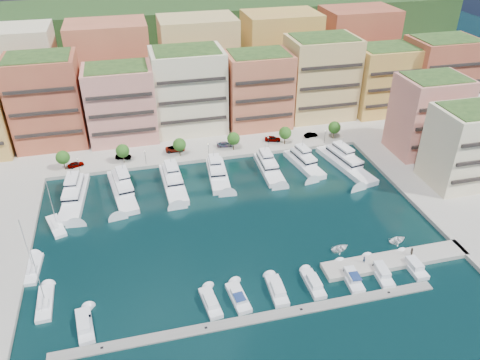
{
  "coord_description": "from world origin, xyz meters",
  "views": [
    {
      "loc": [
        -19.82,
        -86.96,
        66.31
      ],
      "look_at": [
        3.76,
        8.43,
        6.0
      ],
      "focal_mm": 35.0,
      "sensor_mm": 36.0,
      "label": 1
    }
  ],
  "objects_px": {
    "tree_0": "(63,157)",
    "tender_2": "(398,240)",
    "lamppost_3": "(268,141)",
    "car_3": "(225,144)",
    "person_0": "(364,259)",
    "sailboat_2": "(56,227)",
    "cruiser_3": "(211,303)",
    "yacht_2": "(173,181)",
    "car_5": "(311,135)",
    "cruiser_9": "(413,266)",
    "person_1": "(411,252)",
    "tree_4": "(285,133)",
    "lamppost_4": "(325,135)",
    "cruiser_6": "(313,284)",
    "tree_3": "(234,139)",
    "sailboat_1": "(33,270)",
    "cruiser_8": "(380,272)",
    "car_4": "(273,139)",
    "tree_5": "(334,128)",
    "cruiser_4": "(238,298)",
    "tree_1": "(123,151)",
    "lamppost_2": "(208,148)",
    "car_1": "(123,156)",
    "yacht_6": "(344,162)",
    "lamppost_1": "(145,155)",
    "sailboat_0": "(45,304)",
    "yacht_3": "(217,173)",
    "lamppost_0": "(78,163)",
    "car_2": "(175,149)",
    "yacht_1": "(122,189)",
    "yacht_5": "(303,162)",
    "cruiser_5": "(277,291)",
    "cruiser_7": "(351,277)",
    "tender_0": "(340,248)",
    "cruiser_0": "(85,326)"
  },
  "relations": [
    {
      "from": "tree_0",
      "to": "tender_2",
      "type": "relative_size",
      "value": 1.36
    },
    {
      "from": "lamppost_3",
      "to": "car_3",
      "type": "relative_size",
      "value": 0.86
    },
    {
      "from": "tender_2",
      "to": "person_0",
      "type": "bearing_deg",
      "value": 103.7
    },
    {
      "from": "sailboat_2",
      "to": "cruiser_3",
      "type": "bearing_deg",
      "value": -46.65
    },
    {
      "from": "yacht_2",
      "to": "car_5",
      "type": "relative_size",
      "value": 4.66
    },
    {
      "from": "cruiser_9",
      "to": "person_1",
      "type": "height_order",
      "value": "person_1"
    },
    {
      "from": "tree_4",
      "to": "car_3",
      "type": "xyz_separation_m",
      "value": [
        -18.06,
        2.86,
        -3.03
      ]
    },
    {
      "from": "lamppost_4",
      "to": "cruiser_6",
      "type": "bearing_deg",
      "value": -114.54
    },
    {
      "from": "tree_3",
      "to": "tree_4",
      "type": "distance_m",
      "value": 16.0
    },
    {
      "from": "tree_3",
      "to": "sailboat_1",
      "type": "xyz_separation_m",
      "value": [
        -51.83,
        -40.18,
        -4.43
      ]
    },
    {
      "from": "cruiser_8",
      "to": "car_4",
      "type": "relative_size",
      "value": 1.9
    },
    {
      "from": "tree_5",
      "to": "lamppost_4",
      "type": "distance_m",
      "value": 4.7
    },
    {
      "from": "person_1",
      "to": "cruiser_3",
      "type": "bearing_deg",
      "value": -25.46
    },
    {
      "from": "cruiser_4",
      "to": "person_0",
      "type": "relative_size",
      "value": 5.12
    },
    {
      "from": "tender_2",
      "to": "tree_1",
      "type": "bearing_deg",
      "value": 36.82
    },
    {
      "from": "lamppost_2",
      "to": "car_3",
      "type": "bearing_deg",
      "value": 41.0
    },
    {
      "from": "car_1",
      "to": "car_4",
      "type": "distance_m",
      "value": 45.2
    },
    {
      "from": "lamppost_2",
      "to": "cruiser_9",
      "type": "distance_m",
      "value": 64.65
    },
    {
      "from": "lamppost_4",
      "to": "tender_2",
      "type": "xyz_separation_m",
      "value": [
        -2.04,
        -47.26,
        -3.39
      ]
    },
    {
      "from": "yacht_6",
      "to": "person_1",
      "type": "height_order",
      "value": "yacht_6"
    },
    {
      "from": "lamppost_1",
      "to": "sailboat_0",
      "type": "distance_m",
      "value": 53.36
    },
    {
      "from": "person_0",
      "to": "tree_5",
      "type": "bearing_deg",
      "value": -53.43
    },
    {
      "from": "lamppost_1",
      "to": "yacht_3",
      "type": "bearing_deg",
      "value": -28.49
    },
    {
      "from": "tree_1",
      "to": "car_1",
      "type": "xyz_separation_m",
      "value": [
        -0.15,
        2.37,
        -3.02
      ]
    },
    {
      "from": "cruiser_4",
      "to": "car_5",
      "type": "xyz_separation_m",
      "value": [
        38.24,
        60.75,
        1.14
      ]
    },
    {
      "from": "tree_4",
      "to": "sailboat_0",
      "type": "relative_size",
      "value": 0.43
    },
    {
      "from": "tree_1",
      "to": "lamppost_0",
      "type": "height_order",
      "value": "tree_1"
    },
    {
      "from": "car_4",
      "to": "car_2",
      "type": "bearing_deg",
      "value": 104.28
    },
    {
      "from": "tree_3",
      "to": "sailboat_2",
      "type": "distance_m",
      "value": 55.14
    },
    {
      "from": "cruiser_8",
      "to": "car_1",
      "type": "bearing_deg",
      "value": 129.13
    },
    {
      "from": "tree_1",
      "to": "yacht_1",
      "type": "distance_m",
      "value": 14.71
    },
    {
      "from": "sailboat_2",
      "to": "tender_2",
      "type": "distance_m",
      "value": 78.1
    },
    {
      "from": "lamppost_1",
      "to": "cruiser_3",
      "type": "height_order",
      "value": "lamppost_1"
    },
    {
      "from": "car_1",
      "to": "yacht_1",
      "type": "bearing_deg",
      "value": -171.16
    },
    {
      "from": "yacht_5",
      "to": "cruiser_5",
      "type": "relative_size",
      "value": 2.1
    },
    {
      "from": "tree_3",
      "to": "tree_5",
      "type": "xyz_separation_m",
      "value": [
        32.0,
        0.0,
        0.0
      ]
    },
    {
      "from": "yacht_6",
      "to": "sailboat_0",
      "type": "relative_size",
      "value": 1.79
    },
    {
      "from": "tree_5",
      "to": "car_3",
      "type": "height_order",
      "value": "tree_5"
    },
    {
      "from": "yacht_1",
      "to": "car_5",
      "type": "distance_m",
      "value": 60.93
    },
    {
      "from": "cruiser_7",
      "to": "car_5",
      "type": "relative_size",
      "value": 2.03
    },
    {
      "from": "cruiser_7",
      "to": "tender_0",
      "type": "distance_m",
      "value": 9.2
    },
    {
      "from": "cruiser_5",
      "to": "cruiser_8",
      "type": "distance_m",
      "value": 22.03
    },
    {
      "from": "tree_1",
      "to": "car_5",
      "type": "height_order",
      "value": "tree_1"
    },
    {
      "from": "tree_3",
      "to": "car_3",
      "type": "xyz_separation_m",
      "value": [
        -2.06,
        2.86,
        -3.03
      ]
    },
    {
      "from": "car_5",
      "to": "car_1",
      "type": "bearing_deg",
      "value": 81.93
    },
    {
      "from": "yacht_6",
      "to": "person_1",
      "type": "bearing_deg",
      "value": -94.75
    },
    {
      "from": "lamppost_0",
      "to": "sailboat_1",
      "type": "height_order",
      "value": "sailboat_1"
    },
    {
      "from": "lamppost_1",
      "to": "yacht_1",
      "type": "relative_size",
      "value": 0.19
    },
    {
      "from": "tree_4",
      "to": "cruiser_3",
      "type": "bearing_deg",
      "value": -120.42
    },
    {
      "from": "cruiser_0",
      "to": "yacht_1",
      "type": "bearing_deg",
      "value": 79.76
    }
  ]
}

